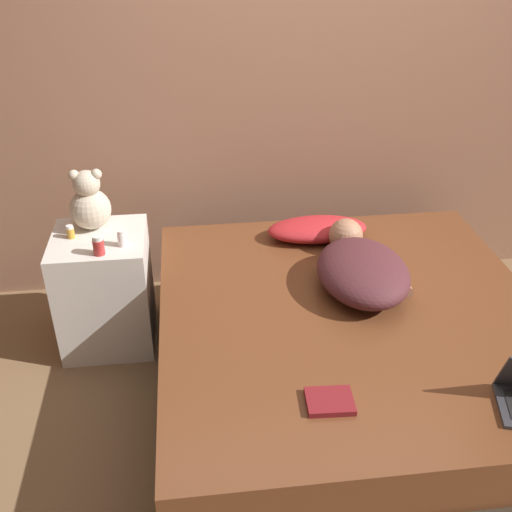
# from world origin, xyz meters

# --- Properties ---
(ground_plane) EXTENTS (12.00, 12.00, 0.00)m
(ground_plane) POSITION_xyz_m (0.00, 0.00, 0.00)
(ground_plane) COLOR brown
(wall_back) EXTENTS (8.00, 0.06, 2.60)m
(wall_back) POSITION_xyz_m (0.00, 1.21, 1.30)
(wall_back) COLOR #996B51
(wall_back) RESTS_ON ground_plane
(bed) EXTENTS (1.80, 1.87, 0.54)m
(bed) POSITION_xyz_m (0.00, 0.00, 0.27)
(bed) COLOR #2D2319
(bed) RESTS_ON ground_plane
(nightstand) EXTENTS (0.49, 0.48, 0.66)m
(nightstand) POSITION_xyz_m (-1.20, 0.63, 0.33)
(nightstand) COLOR silver
(nightstand) RESTS_ON ground_plane
(pillow) EXTENTS (0.55, 0.26, 0.11)m
(pillow) POSITION_xyz_m (-0.02, 0.69, 0.60)
(pillow) COLOR red
(pillow) RESTS_ON bed
(person_lying) EXTENTS (0.45, 0.76, 0.19)m
(person_lying) POSITION_xyz_m (0.09, 0.21, 0.64)
(person_lying) COLOR #4C2328
(person_lying) RESTS_ON bed
(teddy_bear) EXTENTS (0.22, 0.22, 0.33)m
(teddy_bear) POSITION_xyz_m (-1.24, 0.75, 0.80)
(teddy_bear) COLOR beige
(teddy_bear) RESTS_ON nightstand
(bottle_white) EXTENTS (0.05, 0.05, 0.09)m
(bottle_white) POSITION_xyz_m (-1.06, 0.53, 0.70)
(bottle_white) COLOR white
(bottle_white) RESTS_ON nightstand
(bottle_red) EXTENTS (0.06, 0.06, 0.10)m
(bottle_red) POSITION_xyz_m (-1.17, 0.46, 0.71)
(bottle_red) COLOR #B72D2D
(bottle_red) RESTS_ON nightstand
(bottle_amber) EXTENTS (0.04, 0.04, 0.07)m
(bottle_amber) POSITION_xyz_m (-1.34, 0.65, 0.69)
(bottle_amber) COLOR gold
(bottle_amber) RESTS_ON nightstand
(book) EXTENTS (0.18, 0.15, 0.02)m
(book) POSITION_xyz_m (-0.24, -0.57, 0.56)
(book) COLOR maroon
(book) RESTS_ON bed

